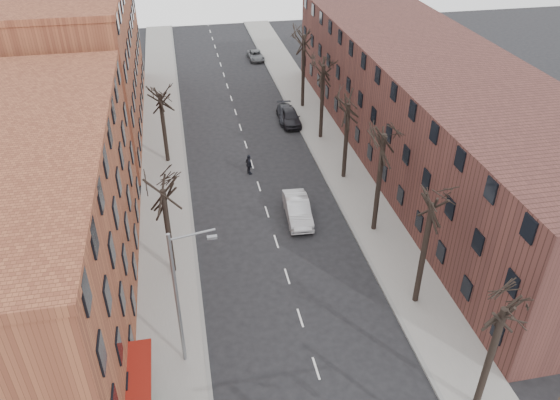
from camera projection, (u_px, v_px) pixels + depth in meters
sidewalk_left at (164, 156)px, 51.60m from camera, size 4.00×90.00×0.15m
sidewalk_right at (327, 141)px, 54.19m from camera, size 4.00×90.00×0.15m
building_left_near at (13, 243)px, 30.62m from camera, size 12.00×26.00×12.00m
building_left_far at (72, 59)px, 53.93m from camera, size 12.00×28.00×14.00m
building_right at (431, 109)px, 48.69m from camera, size 12.00×50.00×10.00m
tree_right_b at (415, 301)px, 35.25m from camera, size 5.20×5.20×10.80m
tree_right_c at (373, 230)px, 41.83m from camera, size 5.20×5.20×11.60m
tree_right_d at (343, 178)px, 48.41m from camera, size 5.20×5.20×10.00m
tree_right_e at (320, 138)px, 54.99m from camera, size 5.20×5.20×10.80m
tree_right_f at (302, 107)px, 61.57m from camera, size 5.20×5.20×11.60m
tree_left_a at (174, 272)px, 37.72m from camera, size 5.20×5.20×9.50m
tree_left_b at (168, 162)px, 50.88m from camera, size 5.20×5.20×9.50m
streetlight at (180, 295)px, 28.50m from camera, size 2.45×0.22×9.03m
silver_sedan at (298, 209)px, 42.66m from camera, size 2.06×5.20×1.68m
parked_car_near at (290, 117)px, 57.40m from camera, size 1.99×4.71×1.59m
parked_car_mid at (286, 114)px, 58.29m from camera, size 2.13×4.65×1.32m
parked_car_far at (256, 56)px, 74.83m from camera, size 2.04×4.24×1.16m
pedestrian_crossing at (249, 165)px, 48.44m from camera, size 0.80×1.21×1.91m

